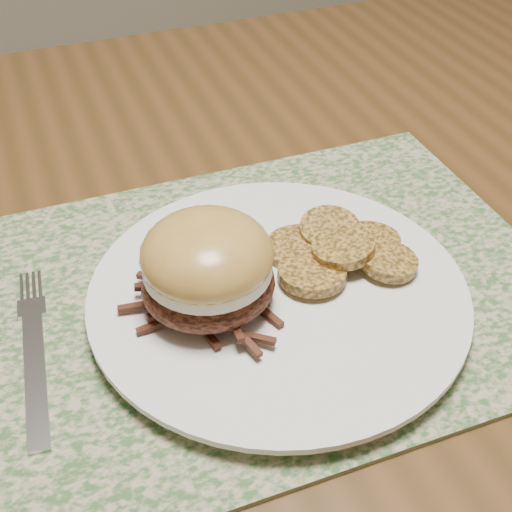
{
  "coord_description": "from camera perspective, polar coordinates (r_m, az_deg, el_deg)",
  "views": [
    {
      "loc": [
        -0.42,
        -0.44,
        1.12
      ],
      "look_at": [
        -0.28,
        -0.07,
        0.79
      ],
      "focal_mm": 50.0,
      "sensor_mm": 36.0,
      "label": 1
    }
  ],
  "objects": [
    {
      "name": "fork",
      "position": [
        0.52,
        -17.32,
        -7.17
      ],
      "size": [
        0.03,
        0.17,
        0.0
      ],
      "rotation": [
        0.0,
        0.0,
        -0.09
      ],
      "color": "silver",
      "rests_on": "placemat"
    },
    {
      "name": "roasted_potatoes",
      "position": [
        0.54,
        6.55,
        0.47
      ],
      "size": [
        0.12,
        0.1,
        0.03
      ],
      "color": "#A97731",
      "rests_on": "dinner_plate"
    },
    {
      "name": "placemat",
      "position": [
        0.54,
        0.38,
        -2.79
      ],
      "size": [
        0.45,
        0.33,
        0.0
      ],
      "primitive_type": "cube",
      "color": "#3A5F31",
      "rests_on": "dining_table"
    },
    {
      "name": "dining_table",
      "position": [
        0.75,
        18.22,
        0.92
      ],
      "size": [
        1.5,
        0.9,
        0.75
      ],
      "color": "#563518",
      "rests_on": "ground"
    },
    {
      "name": "dinner_plate",
      "position": [
        0.52,
        1.79,
        -3.29
      ],
      "size": [
        0.26,
        0.26,
        0.02
      ],
      "primitive_type": "cylinder",
      "color": "white",
      "rests_on": "placemat"
    },
    {
      "name": "pork_sandwich",
      "position": [
        0.48,
        -3.9,
        -0.91
      ],
      "size": [
        0.1,
        0.1,
        0.07
      ],
      "rotation": [
        0.0,
        0.0,
        0.12
      ],
      "color": "black",
      "rests_on": "dinner_plate"
    }
  ]
}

